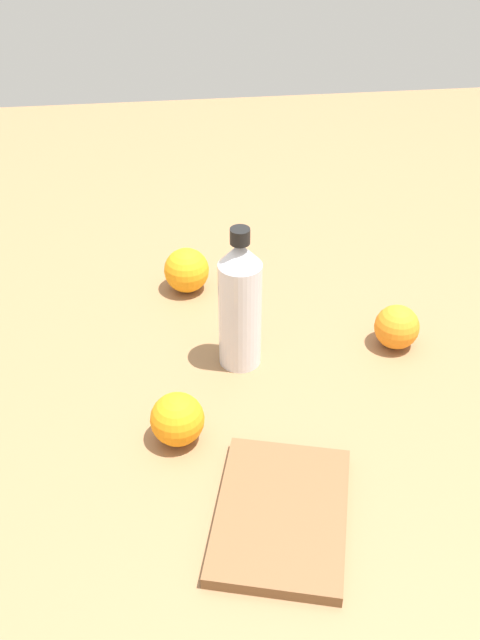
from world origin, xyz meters
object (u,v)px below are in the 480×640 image
object	(u,v)px
water_bottle	(240,304)
orange_0	(177,419)
orange_1	(397,327)
orange_2	(187,270)
cutting_board	(281,514)

from	to	relation	value
water_bottle	orange_0	world-z (taller)	water_bottle
water_bottle	orange_0	size ratio (longest dim) A/B	3.16
orange_1	orange_0	bearing A→B (deg)	115.42
water_bottle	orange_1	world-z (taller)	water_bottle
orange_1	orange_2	bearing A→B (deg)	58.23
water_bottle	orange_2	distance (m)	0.24
orange_1	water_bottle	bearing A→B (deg)	92.18
water_bottle	orange_0	xyz separation A→B (m)	(-0.16, 0.11, -0.07)
water_bottle	orange_2	bearing A→B (deg)	70.34
orange_1	cutting_board	xyz separation A→B (m)	(-0.33, 0.24, -0.03)
orange_1	cutting_board	bearing A→B (deg)	143.60
water_bottle	cutting_board	xyz separation A→B (m)	(-0.32, -0.02, -0.10)
orange_0	cutting_board	distance (m)	0.20
orange_2	orange_1	bearing A→B (deg)	-121.77
orange_2	cutting_board	size ratio (longest dim) A/B	0.36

